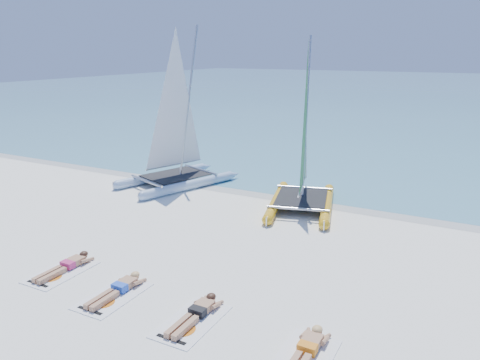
% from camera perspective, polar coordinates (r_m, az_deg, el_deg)
% --- Properties ---
extents(ground, '(140.00, 140.00, 0.00)m').
position_cam_1_polar(ground, '(14.44, -5.05, -7.56)').
color(ground, white).
rests_on(ground, ground).
extents(sea, '(140.00, 115.00, 0.01)m').
position_cam_1_polar(sea, '(74.68, 22.46, 10.11)').
color(sea, '#74AEC2').
rests_on(sea, ground).
extents(wet_sand_strip, '(140.00, 1.40, 0.01)m').
position_cam_1_polar(wet_sand_strip, '(19.00, 3.93, -1.77)').
color(wet_sand_strip, beige).
rests_on(wet_sand_strip, ground).
extents(catamaran_blue, '(4.00, 5.58, 6.91)m').
position_cam_1_polar(catamaran_blue, '(20.13, -7.79, 5.15)').
color(catamaran_blue, '#A2BFD6').
rests_on(catamaran_blue, ground).
extents(catamaran_yellow, '(3.38, 5.15, 6.38)m').
position_cam_1_polar(catamaran_yellow, '(17.49, 7.84, 3.40)').
color(catamaran_yellow, orange).
rests_on(catamaran_yellow, ground).
extents(towel_a, '(1.00, 1.85, 0.02)m').
position_cam_1_polar(towel_a, '(13.42, -20.94, -10.43)').
color(towel_a, white).
rests_on(towel_a, ground).
extents(sunbather_a, '(0.37, 1.73, 0.26)m').
position_cam_1_polar(sunbather_a, '(13.49, -20.38, -9.73)').
color(sunbather_a, tan).
rests_on(sunbather_a, towel_a).
extents(towel_b, '(1.00, 1.85, 0.02)m').
position_cam_1_polar(towel_b, '(11.86, -15.19, -13.48)').
color(towel_b, white).
rests_on(towel_b, ground).
extents(sunbather_b, '(0.37, 1.73, 0.26)m').
position_cam_1_polar(sunbather_b, '(11.93, -14.60, -12.66)').
color(sunbather_b, tan).
rests_on(sunbather_b, towel_b).
extents(towel_c, '(1.00, 1.85, 0.02)m').
position_cam_1_polar(towel_c, '(10.59, -5.90, -16.77)').
color(towel_c, white).
rests_on(towel_c, ground).
extents(sunbather_c, '(0.37, 1.73, 0.26)m').
position_cam_1_polar(sunbather_c, '(10.67, -5.32, -15.80)').
color(sunbather_c, tan).
rests_on(sunbather_c, towel_c).
extents(towel_d, '(1.00, 1.85, 0.02)m').
position_cam_1_polar(towel_d, '(9.54, 7.67, -20.94)').
color(towel_d, white).
rests_on(towel_d, ground).
extents(sunbather_d, '(0.37, 1.73, 0.26)m').
position_cam_1_polar(sunbather_d, '(9.62, 8.12, -19.79)').
color(sunbather_d, tan).
rests_on(sunbather_d, towel_d).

